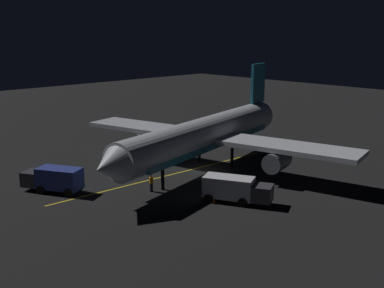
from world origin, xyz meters
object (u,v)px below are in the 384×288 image
(ground_crew_worker, at_px, (151,183))
(airliner, at_px, (207,135))
(traffic_cone_near_left, at_px, (214,201))
(catering_truck, at_px, (235,189))
(baggage_truck, at_px, (54,180))
(traffic_cone_near_right, at_px, (155,170))

(ground_crew_worker, bearing_deg, airliner, -80.81)
(airliner, relative_size, traffic_cone_near_left, 65.16)
(catering_truck, bearing_deg, traffic_cone_near_left, 54.08)
(airliner, xyz_separation_m, baggage_truck, (5.09, 16.67, -2.85))
(ground_crew_worker, relative_size, traffic_cone_near_right, 3.16)
(catering_truck, xyz_separation_m, traffic_cone_near_left, (1.19, 1.64, -1.01))
(ground_crew_worker, height_order, traffic_cone_near_left, ground_crew_worker)
(airliner, height_order, ground_crew_worker, airliner)
(traffic_cone_near_right, bearing_deg, traffic_cone_near_left, 167.96)
(airliner, bearing_deg, baggage_truck, 73.02)
(baggage_truck, bearing_deg, airliner, -106.98)
(airliner, bearing_deg, ground_crew_worker, 99.19)
(catering_truck, bearing_deg, ground_crew_worker, 25.37)
(ground_crew_worker, bearing_deg, baggage_truck, 46.47)
(catering_truck, bearing_deg, airliner, -32.34)
(airliner, height_order, baggage_truck, airliner)
(catering_truck, relative_size, ground_crew_worker, 3.86)
(traffic_cone_near_right, bearing_deg, airliner, -123.95)
(airliner, height_order, traffic_cone_near_right, airliner)
(airliner, relative_size, catering_truck, 5.34)
(baggage_truck, distance_m, catering_truck, 18.02)
(ground_crew_worker, height_order, traffic_cone_near_right, ground_crew_worker)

